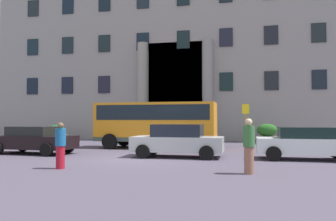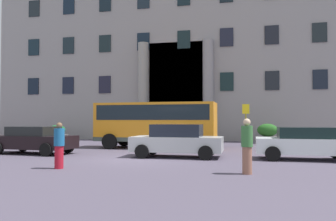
# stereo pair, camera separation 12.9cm
# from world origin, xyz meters

# --- Properties ---
(ground_plane) EXTENTS (80.00, 64.00, 0.12)m
(ground_plane) POSITION_xyz_m (0.00, 0.00, -0.06)
(ground_plane) COLOR #4D4556
(office_building_facade) EXTENTS (34.59, 9.69, 21.55)m
(office_building_facade) POSITION_xyz_m (-0.00, 17.48, 10.77)
(office_building_facade) COLOR gray
(office_building_facade) RESTS_ON ground_plane
(orange_minibus) EXTENTS (7.10, 2.75, 2.71)m
(orange_minibus) POSITION_xyz_m (-0.41, 5.50, 1.62)
(orange_minibus) COLOR orange
(orange_minibus) RESTS_ON ground_plane
(bus_stop_sign) EXTENTS (0.44, 0.08, 2.68)m
(bus_stop_sign) POSITION_xyz_m (4.84, 7.54, 1.66)
(bus_stop_sign) COLOR #9E941B
(bus_stop_sign) RESTS_ON ground_plane
(hedge_planter_far_east) EXTENTS (1.47, 0.95, 1.29)m
(hedge_planter_far_east) POSITION_xyz_m (-9.85, 10.32, 0.62)
(hedge_planter_far_east) COLOR slate
(hedge_planter_far_east) RESTS_ON ground_plane
(hedge_planter_entrance_right) EXTENTS (1.57, 0.83, 1.42)m
(hedge_planter_entrance_right) POSITION_xyz_m (2.10, 10.37, 0.69)
(hedge_planter_entrance_right) COLOR slate
(hedge_planter_entrance_right) RESTS_ON ground_plane
(hedge_planter_west) EXTENTS (1.49, 0.95, 1.43)m
(hedge_planter_west) POSITION_xyz_m (6.38, 10.89, 0.69)
(hedge_planter_west) COLOR slate
(hedge_planter_west) RESTS_ON ground_plane
(parked_compact_extra) EXTENTS (4.12, 2.01, 1.49)m
(parked_compact_extra) POSITION_xyz_m (1.68, 1.13, 0.76)
(parked_compact_extra) COLOR #B5B8B9
(parked_compact_extra) RESTS_ON ground_plane
(parked_sedan_second) EXTENTS (4.24, 2.23, 1.37)m
(parked_sedan_second) POSITION_xyz_m (-5.65, 1.10, 0.71)
(parked_sedan_second) COLOR black
(parked_sedan_second) RESTS_ON ground_plane
(parked_coupe_end) EXTENTS (4.10, 2.04, 1.39)m
(parked_coupe_end) POSITION_xyz_m (7.20, 1.28, 0.72)
(parked_coupe_end) COLOR silver
(parked_coupe_end) RESTS_ON ground_plane
(motorcycle_near_kerb) EXTENTS (2.04, 0.80, 0.89)m
(motorcycle_near_kerb) POSITION_xyz_m (-6.35, 3.12, 0.46)
(motorcycle_near_kerb) COLOR black
(motorcycle_near_kerb) RESTS_ON ground_plane
(pedestrian_child_trailing) EXTENTS (0.36, 0.36, 1.61)m
(pedestrian_child_trailing) POSITION_xyz_m (-1.68, -3.26, 0.81)
(pedestrian_child_trailing) COLOR #AB1625
(pedestrian_child_trailing) RESTS_ON ground_plane
(pedestrian_man_red_shirt) EXTENTS (0.36, 0.36, 1.74)m
(pedestrian_man_red_shirt) POSITION_xyz_m (4.71, -3.08, 0.88)
(pedestrian_man_red_shirt) COLOR #8F5C4A
(pedestrian_man_red_shirt) RESTS_ON ground_plane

